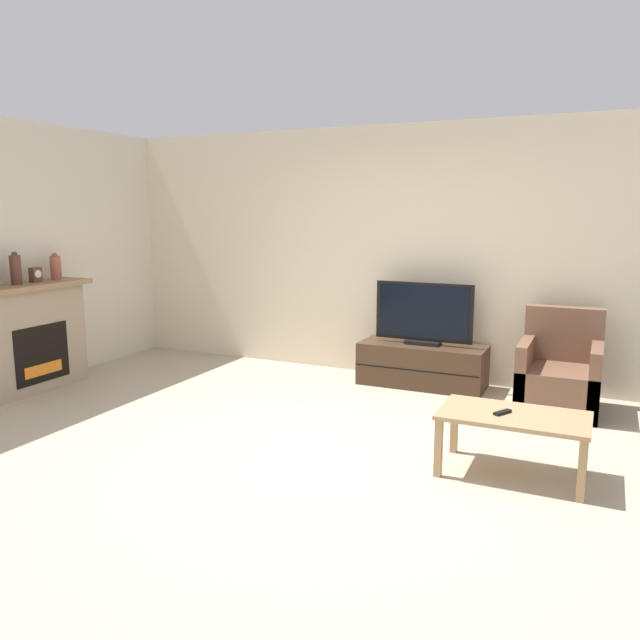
# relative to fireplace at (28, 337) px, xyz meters

# --- Properties ---
(ground_plane) EXTENTS (24.00, 24.00, 0.00)m
(ground_plane) POSITION_rel_fireplace_xyz_m (3.40, -0.29, -0.56)
(ground_plane) COLOR tan
(wall_back) EXTENTS (12.00, 0.06, 2.70)m
(wall_back) POSITION_rel_fireplace_xyz_m (3.40, 2.16, 0.79)
(wall_back) COLOR beige
(wall_back) RESTS_ON ground
(fireplace) EXTENTS (0.47, 1.29, 1.09)m
(fireplace) POSITION_rel_fireplace_xyz_m (0.00, 0.00, 0.00)
(fireplace) COLOR tan
(fireplace) RESTS_ON ground
(mantel_vase_centre_left) EXTENTS (0.10, 0.10, 0.32)m
(mantel_vase_centre_left) POSITION_rel_fireplace_xyz_m (0.02, -0.10, 0.69)
(mantel_vase_centre_left) COLOR #512D23
(mantel_vase_centre_left) RESTS_ON fireplace
(mantel_vase_right) EXTENTS (0.11, 0.11, 0.28)m
(mantel_vase_right) POSITION_rel_fireplace_xyz_m (0.02, 0.39, 0.67)
(mantel_vase_right) COLOR #994C3D
(mantel_vase_right) RESTS_ON fireplace
(mantel_clock) EXTENTS (0.08, 0.11, 0.15)m
(mantel_clock) POSITION_rel_fireplace_xyz_m (0.02, 0.13, 0.61)
(mantel_clock) COLOR brown
(mantel_clock) RESTS_ON fireplace
(tv_stand) EXTENTS (1.29, 0.51, 0.44)m
(tv_stand) POSITION_rel_fireplace_xyz_m (3.55, 1.83, -0.34)
(tv_stand) COLOR #422D1E
(tv_stand) RESTS_ON ground
(tv) EXTENTS (1.01, 0.18, 0.64)m
(tv) POSITION_rel_fireplace_xyz_m (3.55, 1.83, 0.18)
(tv) COLOR black
(tv) RESTS_ON tv_stand
(armchair) EXTENTS (0.70, 0.76, 0.91)m
(armchair) POSITION_rel_fireplace_xyz_m (4.90, 1.61, -0.26)
(armchair) COLOR brown
(armchair) RESTS_ON ground
(coffee_table) EXTENTS (0.99, 0.56, 0.44)m
(coffee_table) POSITION_rel_fireplace_xyz_m (4.72, -0.09, -0.18)
(coffee_table) COLOR #A37F56
(coffee_table) RESTS_ON ground
(remote) EXTENTS (0.11, 0.15, 0.02)m
(remote) POSITION_rel_fireplace_xyz_m (4.65, -0.12, -0.11)
(remote) COLOR black
(remote) RESTS_ON coffee_table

